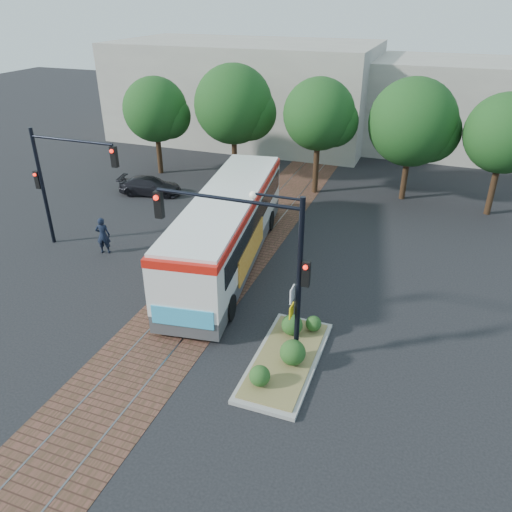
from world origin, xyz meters
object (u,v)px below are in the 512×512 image
object	(u,v)px
signal_pole_main	(263,252)
traffic_island	(287,353)
officer	(103,235)
city_bus	(228,225)
parked_car	(150,186)
signal_pole_left	(58,174)

from	to	relation	value
signal_pole_main	traffic_island	bearing A→B (deg)	-5.36
signal_pole_main	officer	xyz separation A→B (m)	(-10.11, 4.74, -3.21)
city_bus	parked_car	distance (m)	10.78
city_bus	signal_pole_main	size ratio (longest dim) A/B	2.21
signal_pole_main	signal_pole_left	bearing A→B (deg)	158.55
signal_pole_main	parked_car	distance (m)	18.02
traffic_island	signal_pole_left	bearing A→B (deg)	159.64
city_bus	traffic_island	xyz separation A→B (m)	(4.86, -6.13, -1.61)
signal_pole_left	officer	size ratio (longest dim) A/B	3.15
officer	traffic_island	bearing A→B (deg)	136.09
traffic_island	parked_car	size ratio (longest dim) A/B	1.31
traffic_island	officer	size ratio (longest dim) A/B	2.73
city_bus	traffic_island	bearing A→B (deg)	-59.92
city_bus	officer	xyz separation A→B (m)	(-6.21, -1.30, -0.99)
city_bus	officer	distance (m)	6.42
city_bus	signal_pole_main	bearing A→B (deg)	-65.46
signal_pole_main	officer	size ratio (longest dim) A/B	3.15
parked_car	traffic_island	bearing A→B (deg)	-145.97
signal_pole_main	parked_car	xyz separation A→B (m)	(-12.26, 12.72, -3.58)
city_bus	signal_pole_main	xyz separation A→B (m)	(3.90, -6.04, 2.22)
city_bus	traffic_island	world-z (taller)	city_bus
traffic_island	parked_car	distance (m)	18.41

